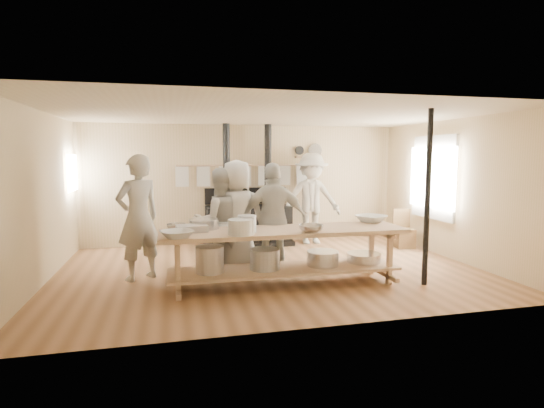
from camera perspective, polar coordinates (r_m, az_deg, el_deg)
name	(u,v)px	position (r m, az deg, el deg)	size (l,w,h in m)	color
ground	(271,270)	(7.28, -0.19, -8.84)	(7.00, 7.00, 0.00)	brown
room_shell	(271,174)	(7.03, -0.20, 4.04)	(7.00, 7.00, 7.00)	#CAB381
window_right	(434,177)	(9.01, 20.91, 3.36)	(0.09, 1.50, 1.65)	beige
left_opening	(72,173)	(9.03, -25.27, 3.81)	(0.00, 0.90, 0.90)	white
stove	(248,221)	(9.20, -3.27, -2.31)	(1.90, 0.75, 2.60)	black
towel_rail	(246,173)	(9.38, -3.57, 4.23)	(3.00, 0.04, 0.47)	#A6815E
back_wall_shelf	(309,152)	(9.76, 4.93, 6.92)	(0.63, 0.14, 0.32)	#A6815E
prep_table	(284,251)	(6.30, 1.62, -6.37)	(3.60, 0.90, 0.85)	#A6815E
support_post	(427,198)	(6.62, 20.18, 0.70)	(0.08, 0.08, 2.60)	black
cook_far_left	(138,218)	(6.86, -17.54, -1.76)	(0.71, 0.47, 1.95)	beige
cook_left	(220,222)	(6.85, -7.04, -2.42)	(0.84, 0.66, 1.73)	beige
cook_center	(237,217)	(6.87, -4.69, -1.82)	(0.91, 0.59, 1.86)	beige
cook_right	(274,220)	(6.77, 0.25, -2.12)	(1.07, 0.44, 1.82)	beige
cook_by_window	(311,199)	(9.32, 5.33, 0.73)	(1.28, 0.74, 1.99)	beige
chair	(404,236)	(9.40, 17.30, -4.16)	(0.42, 0.42, 0.80)	brown
bowl_white_a	(177,234)	(5.69, -12.67, -3.99)	(0.42, 0.42, 0.10)	white
bowl_steel_a	(176,227)	(6.35, -12.76, -3.00)	(0.27, 0.27, 0.09)	silver
bowl_white_b	(371,219)	(7.09, 13.19, -1.92)	(0.47, 0.47, 0.11)	white
bowl_steel_b	(311,228)	(6.00, 5.27, -3.29)	(0.35, 0.35, 0.11)	silver
roasting_pan	(192,228)	(6.13, -10.75, -3.23)	(0.43, 0.29, 0.10)	#B2B2B7
mixing_bowl_large	(204,224)	(6.36, -9.11, -2.65)	(0.45, 0.45, 0.14)	silver
bucket_galv	(247,224)	(5.98, -3.38, -2.67)	(0.26, 0.26, 0.24)	gray
deep_bowl_enamel	(241,227)	(5.79, -4.26, -3.12)	(0.34, 0.34, 0.21)	white
pitcher	(250,227)	(5.78, -3.03, -3.16)	(0.13, 0.13, 0.21)	white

